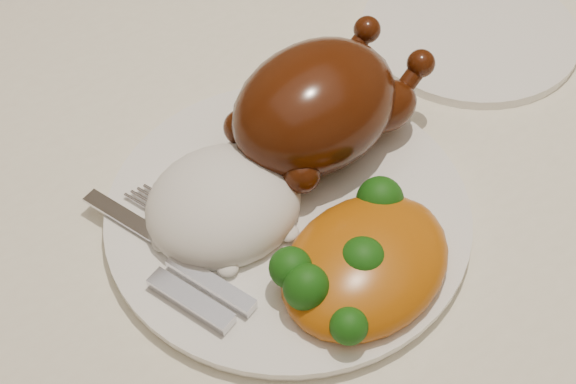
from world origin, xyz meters
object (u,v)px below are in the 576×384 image
dinner_plate (288,214)px  roast_chicken (319,104)px  dining_table (382,189)px  side_plate (469,31)px

dinner_plate → roast_chicken: bearing=37.9°
dining_table → roast_chicken: (-0.08, -0.00, 0.16)m
dinner_plate → roast_chicken: size_ratio=1.48×
dining_table → roast_chicken: bearing=-177.1°
dining_table → dinner_plate: 0.18m
dining_table → side_plate: size_ratio=7.93×
dining_table → roast_chicken: 0.18m
dining_table → dinner_plate: bearing=-160.7°
dinner_plate → side_plate: bearing=19.4°
dining_table → side_plate: side_plate is taller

